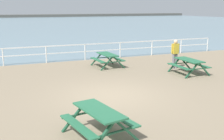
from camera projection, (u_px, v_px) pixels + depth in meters
name	position (u px, v px, depth m)	size (l,w,h in m)	color
ground_plane	(111.00, 97.00, 11.29)	(30.00, 24.00, 0.20)	gray
sea_band	(17.00, 24.00, 58.88)	(142.00, 90.00, 0.01)	gray
distant_shoreline	(8.00, 17.00, 97.69)	(142.00, 6.00, 1.80)	#4C4C47
seaward_railing	(66.00, 50.00, 18.09)	(23.07, 0.07, 1.08)	white
picnic_table_near_left	(99.00, 116.00, 7.54)	(1.81, 2.04, 0.80)	#286B47
picnic_table_mid_centre	(107.00, 57.00, 16.50)	(1.61, 1.86, 0.80)	#286B47
picnic_table_seaward	(189.00, 63.00, 14.74)	(1.57, 1.82, 0.80)	#286B47
visitor	(175.00, 52.00, 16.01)	(0.53, 0.23, 1.66)	slate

